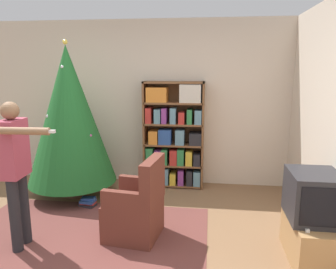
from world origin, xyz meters
The scene contains 11 objects.
ground_plane centered at (0.00, 0.00, 0.00)m, with size 14.00×14.00×0.00m, color #846042.
wall_back centered at (0.00, 2.25, 1.30)m, with size 8.00×0.10×2.60m.
area_rug centered at (-0.39, 0.18, 0.00)m, with size 2.77×2.00×0.01m.
bookshelf centered at (0.44, 2.02, 0.82)m, with size 0.94×0.31×1.66m.
tv_stand centered at (2.00, 0.12, 0.22)m, with size 0.41×0.79×0.44m.
television centered at (2.00, 0.12, 0.67)m, with size 0.48×0.54×0.46m.
game_remote centered at (1.87, -0.11, 0.45)m, with size 0.04×0.12×0.02m.
christmas_tree centered at (-0.99, 1.44, 1.19)m, with size 1.26×1.26×2.24m.
armchair centered at (0.21, 0.35, 0.32)m, with size 0.64×0.63×0.92m.
standing_person centered at (-0.95, 0.00, 0.91)m, with size 0.64×0.47×1.54m.
book_pile_near_tree centered at (-0.64, 1.07, 0.06)m, with size 0.24×0.20×0.12m.
Camera 1 is at (0.99, -2.96, 1.87)m, focal length 35.00 mm.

